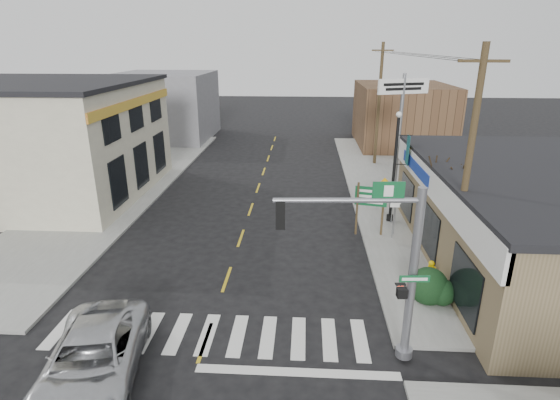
# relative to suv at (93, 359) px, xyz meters

# --- Properties ---
(ground) EXTENTS (140.00, 140.00, 0.00)m
(ground) POSITION_rel_suv_xyz_m (2.72, 1.88, -0.75)
(ground) COLOR black
(ground) RESTS_ON ground
(sidewalk_right) EXTENTS (6.00, 38.00, 0.13)m
(sidewalk_right) POSITION_rel_suv_xyz_m (11.72, 14.88, -0.68)
(sidewalk_right) COLOR gray
(sidewalk_right) RESTS_ON ground
(sidewalk_left) EXTENTS (6.00, 38.00, 0.13)m
(sidewalk_left) POSITION_rel_suv_xyz_m (-6.28, 14.88, -0.68)
(sidewalk_left) COLOR gray
(sidewalk_left) RESTS_ON ground
(center_line) EXTENTS (0.12, 56.00, 0.01)m
(center_line) POSITION_rel_suv_xyz_m (2.72, 9.88, -0.74)
(center_line) COLOR gold
(center_line) RESTS_ON ground
(crosswalk) EXTENTS (11.00, 2.20, 0.01)m
(crosswalk) POSITION_rel_suv_xyz_m (2.72, 2.28, -0.74)
(crosswalk) COLOR silver
(crosswalk) RESTS_ON ground
(left_building) EXTENTS (12.00, 12.00, 6.80)m
(left_building) POSITION_rel_suv_xyz_m (-10.28, 15.88, 2.65)
(left_building) COLOR beige
(left_building) RESTS_ON ground
(bldg_distant_right) EXTENTS (8.00, 10.00, 5.60)m
(bldg_distant_right) POSITION_rel_suv_xyz_m (14.72, 31.88, 2.05)
(bldg_distant_right) COLOR brown
(bldg_distant_right) RESTS_ON ground
(bldg_distant_left) EXTENTS (9.00, 10.00, 6.40)m
(bldg_distant_left) POSITION_rel_suv_xyz_m (-8.28, 33.88, 2.45)
(bldg_distant_left) COLOR gray
(bldg_distant_left) RESTS_ON ground
(suv) EXTENTS (3.42, 5.73, 1.49)m
(suv) POSITION_rel_suv_xyz_m (0.00, 0.00, 0.00)
(suv) COLOR #B8BABE
(suv) RESTS_ON ground
(traffic_signal_pole) EXTENTS (4.36, 0.37, 5.53)m
(traffic_signal_pole) POSITION_rel_suv_xyz_m (8.26, 1.43, 2.68)
(traffic_signal_pole) COLOR gray
(traffic_signal_pole) RESTS_ON sidewalk_right
(guide_sign) EXTENTS (1.54, 0.13, 2.69)m
(guide_sign) POSITION_rel_suv_xyz_m (9.02, 10.38, 1.13)
(guide_sign) COLOR #493A22
(guide_sign) RESTS_ON sidewalk_right
(fire_hydrant) EXTENTS (0.23, 0.23, 0.74)m
(fire_hydrant) POSITION_rel_suv_xyz_m (10.97, 6.30, -0.22)
(fire_hydrant) COLOR #E2B700
(fire_hydrant) RESTS_ON sidewalk_right
(ped_crossing_sign) EXTENTS (0.93, 0.07, 2.40)m
(ped_crossing_sign) POSITION_rel_suv_xyz_m (9.96, 12.26, 1.05)
(ped_crossing_sign) COLOR gray
(ped_crossing_sign) RESTS_ON sidewalk_right
(lamp_post) EXTENTS (0.75, 0.59, 5.78)m
(lamp_post) POSITION_rel_suv_xyz_m (10.46, 12.32, 2.74)
(lamp_post) COLOR black
(lamp_post) RESTS_ON sidewalk_right
(dance_center_sign) EXTENTS (3.42, 0.21, 7.26)m
(dance_center_sign) POSITION_rel_suv_xyz_m (11.72, 18.09, 4.81)
(dance_center_sign) COLOR gray
(dance_center_sign) RESTS_ON sidewalk_right
(bare_tree) EXTENTS (2.60, 2.60, 5.20)m
(bare_tree) POSITION_rel_suv_xyz_m (11.88, 8.52, 3.47)
(bare_tree) COLOR black
(bare_tree) RESTS_ON sidewalk_right
(shrub_front) EXTENTS (1.41, 1.41, 1.06)m
(shrub_front) POSITION_rel_suv_xyz_m (10.44, 4.67, -0.09)
(shrub_front) COLOR #173412
(shrub_front) RESTS_ON sidewalk_right
(shrub_back) EXTENTS (1.08, 1.08, 0.81)m
(shrub_back) POSITION_rel_suv_xyz_m (12.02, 11.17, -0.21)
(shrub_back) COLOR black
(shrub_back) RESTS_ON sidewalk_right
(utility_pole_near) EXTENTS (1.56, 0.23, 9.00)m
(utility_pole_near) POSITION_rel_suv_xyz_m (11.39, 5.17, 4.00)
(utility_pole_near) COLOR #4B2A20
(utility_pole_near) RESTS_ON sidewalk_right
(utility_pole_far) EXTENTS (1.58, 0.24, 9.07)m
(utility_pole_far) POSITION_rel_suv_xyz_m (11.31, 24.37, 4.04)
(utility_pole_far) COLOR #443424
(utility_pole_far) RESTS_ON sidewalk_right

